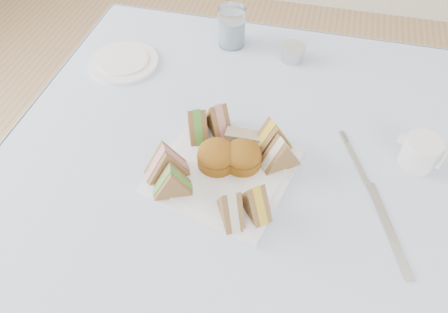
% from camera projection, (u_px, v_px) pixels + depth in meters
% --- Properties ---
extents(floor, '(4.00, 4.00, 0.00)m').
position_uv_depth(floor, '(233.00, 300.00, 1.49)').
color(floor, '#9E7751').
rests_on(floor, ground).
extents(table, '(0.90, 0.90, 0.74)m').
position_uv_depth(table, '(235.00, 245.00, 1.21)').
color(table, brown).
rests_on(table, floor).
extents(tablecloth, '(1.02, 1.02, 0.01)m').
position_uv_depth(tablecloth, '(239.00, 156.00, 0.93)').
color(tablecloth, silver).
rests_on(tablecloth, table).
extents(serving_plate, '(0.31, 0.31, 0.01)m').
position_uv_depth(serving_plate, '(224.00, 171.00, 0.89)').
color(serving_plate, white).
rests_on(serving_plate, tablecloth).
extents(sandwich_fl_a, '(0.10, 0.08, 0.08)m').
position_uv_depth(sandwich_fl_a, '(166.00, 161.00, 0.85)').
color(sandwich_fl_a, brown).
rests_on(sandwich_fl_a, serving_plate).
extents(sandwich_fl_b, '(0.09, 0.06, 0.07)m').
position_uv_depth(sandwich_fl_b, '(172.00, 180.00, 0.82)').
color(sandwich_fl_b, brown).
rests_on(sandwich_fl_b, serving_plate).
extents(sandwich_fr_a, '(0.08, 0.08, 0.07)m').
position_uv_depth(sandwich_fr_a, '(255.00, 198.00, 0.79)').
color(sandwich_fr_a, brown).
rests_on(sandwich_fr_a, serving_plate).
extents(sandwich_fr_b, '(0.07, 0.09, 0.07)m').
position_uv_depth(sandwich_fr_b, '(231.00, 205.00, 0.78)').
color(sandwich_fr_b, brown).
rests_on(sandwich_fr_b, serving_plate).
extents(sandwich_bl_a, '(0.07, 0.09, 0.07)m').
position_uv_depth(sandwich_bl_a, '(197.00, 122.00, 0.92)').
color(sandwich_bl_a, brown).
rests_on(sandwich_bl_a, serving_plate).
extents(sandwich_bl_b, '(0.08, 0.09, 0.07)m').
position_uv_depth(sandwich_bl_b, '(218.00, 117.00, 0.93)').
color(sandwich_bl_b, brown).
rests_on(sandwich_bl_b, serving_plate).
extents(sandwich_br_a, '(0.09, 0.08, 0.07)m').
position_uv_depth(sandwich_br_a, '(281.00, 152.00, 0.87)').
color(sandwich_br_a, brown).
rests_on(sandwich_br_a, serving_plate).
extents(sandwich_br_b, '(0.10, 0.09, 0.08)m').
position_uv_depth(sandwich_br_b, '(272.00, 135.00, 0.89)').
color(sandwich_br_b, brown).
rests_on(sandwich_br_b, serving_plate).
extents(scone_left, '(0.09, 0.09, 0.05)m').
position_uv_depth(scone_left, '(217.00, 155.00, 0.87)').
color(scone_left, '#906613').
rests_on(scone_left, serving_plate).
extents(scone_right, '(0.09, 0.09, 0.05)m').
position_uv_depth(scone_right, '(243.00, 156.00, 0.87)').
color(scone_right, '#906613').
rests_on(scone_right, serving_plate).
extents(pastry_slice, '(0.07, 0.03, 0.03)m').
position_uv_depth(pastry_slice, '(243.00, 139.00, 0.92)').
color(pastry_slice, tan).
rests_on(pastry_slice, serving_plate).
extents(side_plate, '(0.22, 0.22, 0.01)m').
position_uv_depth(side_plate, '(124.00, 62.00, 1.13)').
color(side_plate, white).
rests_on(side_plate, tablecloth).
extents(water_glass, '(0.08, 0.08, 0.10)m').
position_uv_depth(water_glass, '(232.00, 27.00, 1.15)').
color(water_glass, white).
rests_on(water_glass, tablecloth).
extents(tea_strainer, '(0.09, 0.09, 0.04)m').
position_uv_depth(tea_strainer, '(293.00, 54.00, 1.13)').
color(tea_strainer, '#B9B9B9').
rests_on(tea_strainer, tablecloth).
extents(knife, '(0.09, 0.20, 0.00)m').
position_uv_depth(knife, '(388.00, 228.00, 0.80)').
color(knife, '#B9B9B9').
rests_on(knife, tablecloth).
extents(fork, '(0.09, 0.18, 0.00)m').
position_uv_depth(fork, '(364.00, 176.00, 0.88)').
color(fork, '#B9B9B9').
rests_on(fork, tablecloth).
extents(creamer_jug, '(0.10, 0.10, 0.06)m').
position_uv_depth(creamer_jug, '(420.00, 152.00, 0.89)').
color(creamer_jug, white).
rests_on(creamer_jug, tablecloth).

